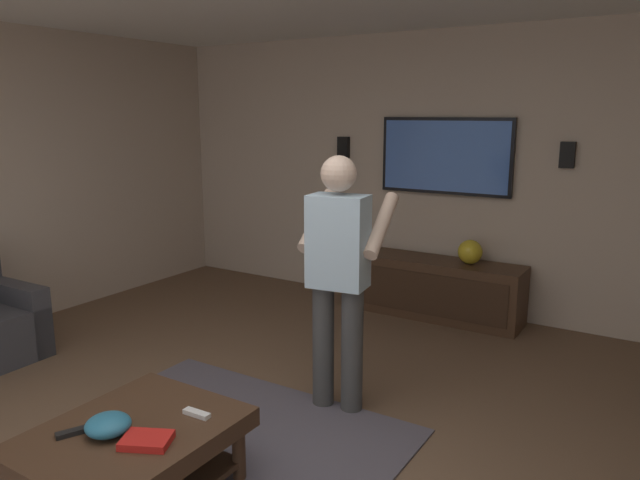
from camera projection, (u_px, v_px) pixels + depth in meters
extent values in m
cube|color=#BCA893|center=(458.00, 174.00, 5.66)|extent=(0.10, 6.61, 2.64)
cube|color=#514C56|center=(165.00, 480.00, 3.13)|extent=(2.44, 2.03, 0.01)
cube|color=#38383D|center=(13.00, 316.00, 4.85)|extent=(0.17, 0.80, 0.56)
cube|color=#422B1C|center=(131.00, 438.00, 2.90)|extent=(1.00, 0.80, 0.10)
cylinder|color=#422B1C|center=(239.00, 454.00, 3.12)|extent=(0.07, 0.07, 0.30)
cylinder|color=#422B1C|center=(153.00, 421.00, 3.45)|extent=(0.07, 0.07, 0.30)
cube|color=#422B1C|center=(431.00, 287.00, 5.65)|extent=(0.44, 1.70, 0.55)
cube|color=#352216|center=(422.00, 293.00, 5.47)|extent=(0.01, 1.56, 0.39)
cube|color=black|center=(445.00, 156.00, 5.60)|extent=(0.05, 1.27, 0.71)
cube|color=#426DC9|center=(444.00, 156.00, 5.58)|extent=(0.01, 1.21, 0.65)
cylinder|color=#3F3F3F|center=(352.00, 351.00, 3.80)|extent=(0.14, 0.14, 0.82)
cylinder|color=#3F3F3F|center=(323.00, 346.00, 3.88)|extent=(0.14, 0.14, 0.82)
cube|color=silver|center=(338.00, 242.00, 3.70)|extent=(0.27, 0.39, 0.58)
sphere|color=beige|center=(339.00, 174.00, 3.61)|extent=(0.22, 0.22, 0.22)
cylinder|color=beige|center=(382.00, 225.00, 3.75)|extent=(0.49, 0.16, 0.37)
cylinder|color=beige|center=(318.00, 220.00, 3.93)|extent=(0.49, 0.16, 0.37)
cube|color=white|center=(360.00, 232.00, 4.04)|extent=(0.05, 0.06, 0.16)
ellipsoid|color=teal|center=(108.00, 425.00, 2.82)|extent=(0.21, 0.21, 0.10)
cube|color=white|center=(197.00, 414.00, 3.00)|extent=(0.05, 0.15, 0.02)
cube|color=black|center=(73.00, 432.00, 2.83)|extent=(0.15, 0.10, 0.02)
cube|color=red|center=(147.00, 440.00, 2.75)|extent=(0.24, 0.27, 0.04)
sphere|color=gold|center=(470.00, 252.00, 5.41)|extent=(0.22, 0.22, 0.22)
cube|color=black|center=(567.00, 155.00, 5.05)|extent=(0.06, 0.12, 0.22)
cube|color=black|center=(343.00, 148.00, 6.17)|extent=(0.06, 0.12, 0.22)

